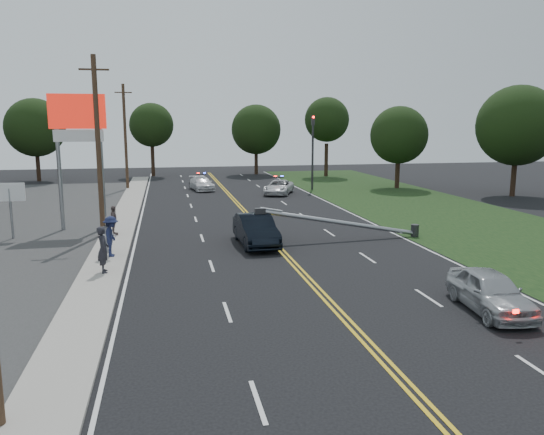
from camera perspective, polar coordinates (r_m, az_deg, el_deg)
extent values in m
plane|color=black|center=(20.85, 4.75, -7.54)|extent=(120.00, 120.00, 0.00)
cube|color=#9E988E|center=(29.86, -16.57, -2.41)|extent=(1.80, 70.00, 0.12)
cube|color=black|center=(35.36, 21.49, -0.89)|extent=(12.00, 80.00, 0.01)
cube|color=gold|center=(30.27, -0.53, -1.92)|extent=(0.36, 80.00, 0.00)
cylinder|color=gray|center=(33.74, -21.89, 4.59)|extent=(0.24, 0.24, 7.00)
cylinder|color=gray|center=(33.39, -17.83, 4.78)|extent=(0.24, 0.24, 7.00)
cube|color=#BA180C|center=(33.44, -20.23, 10.66)|extent=(3.20, 0.35, 2.00)
cube|color=white|center=(33.44, -20.08, 8.27)|extent=(2.80, 0.30, 0.70)
cylinder|color=gray|center=(32.55, -26.25, 0.37)|extent=(0.14, 0.14, 2.80)
cube|color=white|center=(32.40, -26.41, 2.46)|extent=(1.60, 0.12, 1.00)
cylinder|color=#2D2D30|center=(51.08, 4.39, 6.90)|extent=(0.20, 0.20, 7.00)
cube|color=#2D2D30|center=(51.01, 4.44, 10.38)|extent=(0.28, 0.28, 0.90)
sphere|color=#FF0C07|center=(50.86, 4.49, 10.72)|extent=(0.22, 0.22, 0.22)
cylinder|color=#2D2D30|center=(30.92, 15.11, -1.37)|extent=(0.44, 0.44, 0.70)
cylinder|color=gray|center=(29.11, 7.33, -0.54)|extent=(8.90, 0.24, 1.80)
cube|color=#2D2D30|center=(27.87, -1.29, 0.70)|extent=(0.55, 0.32, 0.30)
cylinder|color=#382619|center=(31.30, -18.18, 7.20)|extent=(0.28, 0.28, 10.00)
cube|color=#382619|center=(31.41, -18.62, 14.86)|extent=(1.60, 0.10, 0.10)
cylinder|color=#382619|center=(53.21, -15.49, 8.31)|extent=(0.28, 0.28, 10.00)
cube|color=#382619|center=(53.27, -15.71, 12.82)|extent=(1.60, 0.10, 0.10)
cylinder|color=black|center=(64.31, -23.86, 5.12)|extent=(0.44, 0.44, 3.41)
sphere|color=black|center=(64.15, -24.13, 8.82)|extent=(6.35, 6.35, 6.35)
cylinder|color=black|center=(66.16, -12.69, 5.91)|extent=(0.44, 0.44, 3.57)
sphere|color=black|center=(66.01, -12.84, 9.68)|extent=(5.22, 5.22, 5.22)
cylinder|color=black|center=(67.00, -1.71, 6.06)|extent=(0.44, 0.44, 3.24)
sphere|color=black|center=(66.84, -1.73, 9.44)|extent=(6.15, 6.15, 6.15)
cylinder|color=black|center=(64.88, 5.85, 6.19)|extent=(0.44, 0.44, 3.93)
sphere|color=black|center=(64.73, 5.93, 10.43)|extent=(5.31, 5.31, 5.31)
cylinder|color=black|center=(53.96, 13.33, 4.71)|extent=(0.44, 0.44, 3.02)
sphere|color=black|center=(53.76, 13.49, 8.63)|extent=(5.59, 5.59, 5.59)
cylinder|color=black|center=(51.07, 24.55, 4.09)|extent=(0.44, 0.44, 3.56)
sphere|color=black|center=(50.87, 24.91, 8.96)|extent=(6.89, 6.89, 6.89)
imported|color=black|center=(27.74, -1.76, -1.36)|extent=(1.87, 4.94, 1.61)
imported|color=#A4A8AC|center=(19.55, 22.42, -7.35)|extent=(2.08, 4.27, 1.40)
imported|color=silver|center=(47.93, 0.73, 3.28)|extent=(3.78, 5.05, 1.28)
imported|color=silver|center=(51.29, -7.58, 3.64)|extent=(2.48, 4.61, 1.27)
imported|color=#232229|center=(23.31, -17.71, -3.29)|extent=(0.58, 0.79, 1.97)
imported|color=#B2B2B7|center=(27.05, -17.07, -1.72)|extent=(0.67, 0.85, 1.72)
imported|color=#1A2042|center=(26.02, -16.90, -1.95)|extent=(0.75, 1.26, 1.92)
imported|color=#5F4E4C|center=(30.96, -16.65, -0.31)|extent=(0.48, 1.00, 1.66)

